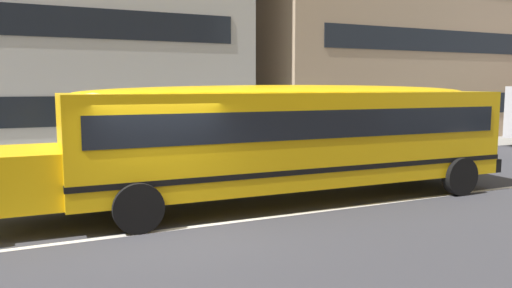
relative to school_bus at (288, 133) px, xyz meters
The scene contains 5 objects.
ground_plane 4.07m from the school_bus, 160.71° to the right, with size 400.00×400.00×0.00m, color #38383D.
sidewalk_far 8.20m from the school_bus, 115.74° to the left, with size 120.00×3.00×0.01m, color gray.
lane_centreline 4.07m from the school_bus, 160.71° to the right, with size 110.00×0.16×0.01m, color silver.
school_bus is the anchor object (origin of this frame).
parked_car_black_mid_block 10.31m from the school_bus, 26.17° to the left, with size 3.94×1.95×1.64m.
Camera 1 is at (-2.39, -9.45, 2.85)m, focal length 34.98 mm.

